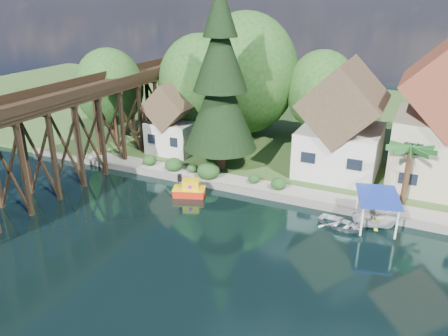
{
  "coord_description": "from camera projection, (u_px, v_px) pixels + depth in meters",
  "views": [
    {
      "loc": [
        13.78,
        -25.65,
        17.18
      ],
      "look_at": [
        -0.93,
        6.0,
        3.13
      ],
      "focal_mm": 35.0,
      "sensor_mm": 36.0,
      "label": 1
    }
  ],
  "objects": [
    {
      "name": "boat_yellow",
      "position": [
        374.0,
        216.0,
        34.61
      ],
      "size": [
        3.01,
        2.73,
        1.38
      ],
      "primitive_type": "imported",
      "rotation": [
        0.0,
        0.0,
        1.77
      ],
      "color": "yellow",
      "rests_on": "ground"
    },
    {
      "name": "house_center",
      "position": [
        447.0,
        124.0,
        38.61
      ],
      "size": [
        8.65,
        9.18,
        13.89
      ],
      "color": "#B9AF90",
      "rests_on": "bank"
    },
    {
      "name": "tugboat",
      "position": [
        190.0,
        189.0,
        39.53
      ],
      "size": [
        3.23,
        2.44,
        2.08
      ],
      "color": "red",
      "rests_on": "ground"
    },
    {
      "name": "ground",
      "position": [
        202.0,
        234.0,
        33.38
      ],
      "size": [
        140.0,
        140.0,
        0.0
      ],
      "primitive_type": "plane",
      "color": "black",
      "rests_on": "ground"
    },
    {
      "name": "promenade",
      "position": [
        310.0,
        195.0,
        38.66
      ],
      "size": [
        50.0,
        2.6,
        0.06
      ],
      "primitive_type": "cube",
      "color": "gray",
      "rests_on": "bank"
    },
    {
      "name": "house_left",
      "position": [
        342.0,
        127.0,
        42.19
      ],
      "size": [
        7.64,
        8.64,
        11.02
      ],
      "color": "silver",
      "rests_on": "bank"
    },
    {
      "name": "seawall",
      "position": [
        284.0,
        199.0,
        38.43
      ],
      "size": [
        60.0,
        0.4,
        0.62
      ],
      "primitive_type": "cube",
      "color": "slate",
      "rests_on": "ground"
    },
    {
      "name": "trestle_bridge",
      "position": [
        79.0,
        125.0,
        41.99
      ],
      "size": [
        4.12,
        44.18,
        9.3
      ],
      "color": "black",
      "rests_on": "ground"
    },
    {
      "name": "bg_trees",
      "position": [
        298.0,
        89.0,
        48.15
      ],
      "size": [
        49.9,
        13.3,
        10.57
      ],
      "color": "#382314",
      "rests_on": "bank"
    },
    {
      "name": "boat_canopy",
      "position": [
        376.0,
        214.0,
        33.87
      ],
      "size": [
        3.95,
        4.96,
        2.82
      ],
      "color": "silver",
      "rests_on": "ground"
    },
    {
      "name": "shed",
      "position": [
        174.0,
        122.0,
        48.45
      ],
      "size": [
        5.09,
        5.4,
        7.85
      ],
      "color": "silver",
      "rests_on": "bank"
    },
    {
      "name": "boat_white_a",
      "position": [
        340.0,
        223.0,
        34.34
      ],
      "size": [
        4.2,
        3.51,
        0.75
      ],
      "primitive_type": "imported",
      "rotation": [
        0.0,
        0.0,
        1.28
      ],
      "color": "silver",
      "rests_on": "ground"
    },
    {
      "name": "bank",
      "position": [
        313.0,
        121.0,
        61.89
      ],
      "size": [
        140.0,
        52.0,
        0.5
      ],
      "primitive_type": "cube",
      "color": "#304F1F",
      "rests_on": "ground"
    },
    {
      "name": "palm_tree",
      "position": [
        411.0,
        151.0,
        35.45
      ],
      "size": [
        4.33,
        4.33,
        5.44
      ],
      "color": "#382314",
      "rests_on": "bank"
    },
    {
      "name": "conifer",
      "position": [
        220.0,
        84.0,
        41.65
      ],
      "size": [
        7.26,
        7.26,
        17.86
      ],
      "color": "#382314",
      "rests_on": "bank"
    },
    {
      "name": "shrubs",
      "position": [
        204.0,
        169.0,
        42.51
      ],
      "size": [
        15.76,
        2.47,
        1.7
      ],
      "color": "#193B15",
      "rests_on": "bank"
    }
  ]
}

